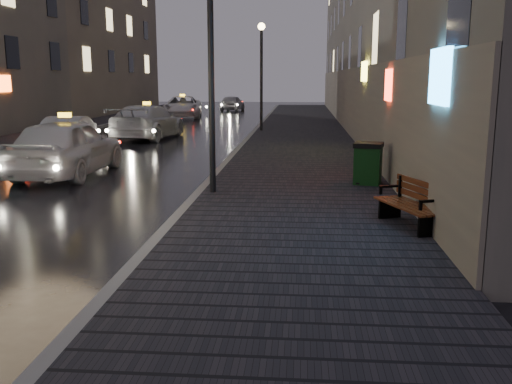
% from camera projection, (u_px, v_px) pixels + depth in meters
% --- Properties ---
extents(ground, '(120.00, 120.00, 0.00)m').
position_uv_depth(ground, '(10.00, 288.00, 7.70)').
color(ground, black).
rests_on(ground, ground).
extents(sidewalk, '(4.60, 58.00, 0.15)m').
position_uv_depth(sidewalk, '(302.00, 134.00, 27.90)').
color(sidewalk, black).
rests_on(sidewalk, ground).
extents(curb, '(0.20, 58.00, 0.15)m').
position_uv_depth(curb, '(253.00, 134.00, 28.09)').
color(curb, slate).
rests_on(curb, ground).
extents(sidewalk_far, '(2.40, 58.00, 0.15)m').
position_uv_depth(sidewalk_far, '(53.00, 132.00, 28.89)').
color(sidewalk_far, black).
rests_on(sidewalk_far, ground).
extents(curb_far, '(0.20, 58.00, 0.15)m').
position_uv_depth(curb_far, '(77.00, 132.00, 28.78)').
color(curb_far, slate).
rests_on(curb_far, ground).
extents(building_near, '(1.80, 50.00, 13.00)m').
position_uv_depth(building_near, '(364.00, 6.00, 30.29)').
color(building_near, '#605B54').
rests_on(building_near, ground).
extents(building_far_c, '(6.00, 22.00, 11.00)m').
position_uv_depth(building_far_c, '(86.00, 43.00, 45.78)').
color(building_far_c, '#6B6051').
rests_on(building_far_c, ground).
extents(lamp_near, '(0.36, 0.36, 5.28)m').
position_uv_depth(lamp_near, '(211.00, 45.00, 12.73)').
color(lamp_near, black).
rests_on(lamp_near, sidewalk).
extents(lamp_far, '(0.36, 0.36, 5.28)m').
position_uv_depth(lamp_far, '(261.00, 63.00, 28.36)').
color(lamp_far, black).
rests_on(lamp_far, sidewalk).
extents(bench, '(1.11, 1.72, 0.83)m').
position_uv_depth(bench, '(413.00, 204.00, 10.20)').
color(bench, black).
rests_on(bench, sidewalk).
extents(trash_bin, '(0.83, 0.83, 1.04)m').
position_uv_depth(trash_bin, '(368.00, 163.00, 14.31)').
color(trash_bin, black).
rests_on(trash_bin, sidewalk).
extents(taxi_near, '(2.00, 4.92, 1.67)m').
position_uv_depth(taxi_near, '(67.00, 147.00, 16.34)').
color(taxi_near, silver).
rests_on(taxi_near, ground).
extents(car_left_mid, '(1.71, 4.10, 1.32)m').
position_uv_depth(car_left_mid, '(64.00, 135.00, 21.62)').
color(car_left_mid, '#9999A1').
rests_on(car_left_mid, ground).
extents(taxi_mid, '(2.65, 5.56, 1.56)m').
position_uv_depth(taxi_mid, '(147.00, 122.00, 26.28)').
color(taxi_mid, silver).
rests_on(taxi_mid, ground).
extents(taxi_far, '(3.20, 5.71, 1.51)m').
position_uv_depth(taxi_far, '(183.00, 107.00, 40.18)').
color(taxi_far, silver).
rests_on(taxi_far, ground).
extents(car_far, '(1.96, 3.99, 1.31)m').
position_uv_depth(car_far, '(232.00, 103.00, 48.23)').
color(car_far, '#9A99A1').
rests_on(car_far, ground).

